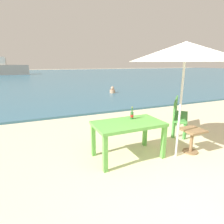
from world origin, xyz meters
TOP-DOWN VIEW (x-y plane):
  - ground_plane at (0.00, 0.00)m, footprint 120.00×120.00m
  - sea_water at (0.00, 30.00)m, footprint 120.00×50.00m
  - picnic_table_green at (-0.54, 1.55)m, footprint 1.40×0.80m
  - beer_bottle_amber at (-0.36, 1.73)m, footprint 0.07×0.07m
  - patio_umbrella at (0.41, 1.17)m, footprint 2.10×2.10m
  - side_table_wood at (0.84, 1.18)m, footprint 0.44×0.44m
  - bench_green_left at (1.49, 2.33)m, footprint 1.11×1.10m
  - swimmer_person at (2.45, 9.19)m, footprint 0.34×0.34m
  - boat_tanker at (-6.02, 32.95)m, footprint 7.53×2.05m

SIDE VIEW (x-z plane):
  - ground_plane at x=0.00m, z-range 0.00..0.00m
  - sea_water at x=0.00m, z-range 0.00..0.08m
  - swimmer_person at x=2.45m, z-range 0.03..0.44m
  - side_table_wood at x=0.84m, z-range 0.08..0.62m
  - bench_green_left at x=1.49m, z-range 0.07..1.02m
  - picnic_table_green at x=-0.54m, z-range 0.27..1.03m
  - beer_bottle_amber at x=-0.36m, z-range 0.72..0.99m
  - boat_tanker at x=-6.02m, z-range -0.30..2.43m
  - patio_umbrella at x=0.41m, z-range 0.97..3.27m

